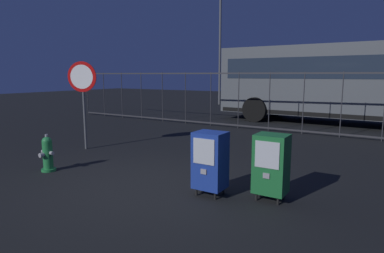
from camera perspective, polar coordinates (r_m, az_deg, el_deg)
ground_plane at (r=5.89m, az=-8.82°, el=-10.00°), size 60.00×60.00×0.00m
fire_hydrant at (r=7.15m, az=-23.69°, el=-4.34°), size 0.33×0.32×0.75m
newspaper_box_primary at (r=5.23m, az=3.15°, el=-5.83°), size 0.48×0.42×1.02m
newspaper_box_secondary at (r=5.16m, az=13.52°, el=-6.27°), size 0.48×0.42×1.02m
stop_sign at (r=8.79m, az=-18.37°, el=6.53°), size 0.71×0.31×2.23m
traffic_cone at (r=8.20m, az=13.65°, el=-2.87°), size 0.36×0.36×0.53m
fence_barrier at (r=11.45m, az=13.21°, el=4.28°), size 18.03×0.04×2.00m
bus_near at (r=13.86m, az=27.28°, el=7.16°), size 10.57×3.01×3.00m
street_light_near_left at (r=21.58m, az=4.90°, el=16.61°), size 0.32×0.32×8.42m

